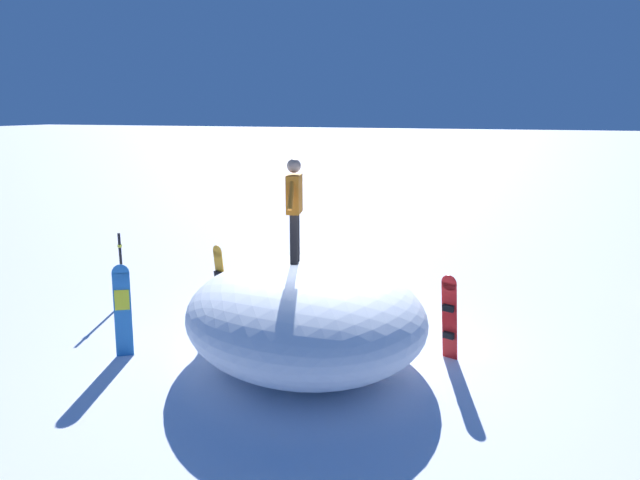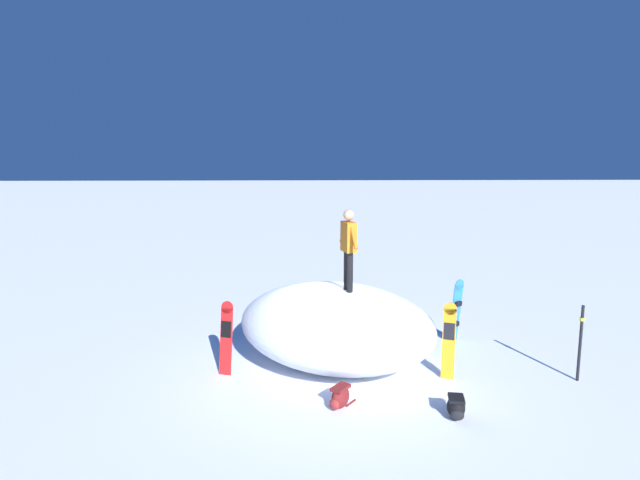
# 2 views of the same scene
# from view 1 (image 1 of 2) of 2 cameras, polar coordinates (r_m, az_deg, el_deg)

# --- Properties ---
(ground) EXTENTS (240.00, 240.00, 0.00)m
(ground) POSITION_cam_1_polar(r_m,az_deg,el_deg) (10.50, -0.19, -11.09)
(ground) COLOR white
(snow_mound) EXTENTS (6.05, 6.27, 1.64)m
(snow_mound) POSITION_cam_1_polar(r_m,az_deg,el_deg) (10.05, -1.50, -7.18)
(snow_mound) COLOR white
(snow_mound) RESTS_ON ground
(snowboarder_standing) EXTENTS (0.32, 1.06, 1.79)m
(snowboarder_standing) POSITION_cam_1_polar(r_m,az_deg,el_deg) (9.88, -2.52, 3.65)
(snowboarder_standing) COLOR black
(snowboarder_standing) RESTS_ON snow_mound
(snowboard_primary_upright) EXTENTS (0.33, 0.30, 1.55)m
(snowboard_primary_upright) POSITION_cam_1_polar(r_m,az_deg,el_deg) (10.20, 12.55, -7.32)
(snowboard_primary_upright) COLOR red
(snowboard_primary_upright) RESTS_ON ground
(snowboard_secondary_upright) EXTENTS (0.30, 0.26, 1.60)m
(snowboard_secondary_upright) POSITION_cam_1_polar(r_m,az_deg,el_deg) (11.96, -9.73, -4.06)
(snowboard_secondary_upright) COLOR orange
(snowboard_secondary_upright) RESTS_ON ground
(snowboard_tertiary_upright) EXTENTS (0.35, 0.31, 1.62)m
(snowboard_tertiary_upright) POSITION_cam_1_polar(r_m,az_deg,el_deg) (10.77, -18.77, -6.39)
(snowboard_tertiary_upright) COLOR #2672BF
(snowboard_tertiary_upright) RESTS_ON ground
(backpack_near) EXTENTS (0.56, 0.64, 0.42)m
(backpack_near) POSITION_cam_1_polar(r_m,az_deg,el_deg) (12.36, 2.84, -6.28)
(backpack_near) COLOR maroon
(backpack_near) RESTS_ON ground
(backpack_far) EXTENTS (0.39, 0.65, 0.39)m
(backpack_far) POSITION_cam_1_polar(r_m,az_deg,el_deg) (13.41, -4.86, -4.85)
(backpack_far) COLOR black
(backpack_far) RESTS_ON ground
(trail_marker_pole) EXTENTS (0.10, 0.10, 1.59)m
(trail_marker_pole) POSITION_cam_1_polar(r_m,az_deg,el_deg) (13.59, -18.90, -2.46)
(trail_marker_pole) COLOR black
(trail_marker_pole) RESTS_ON ground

